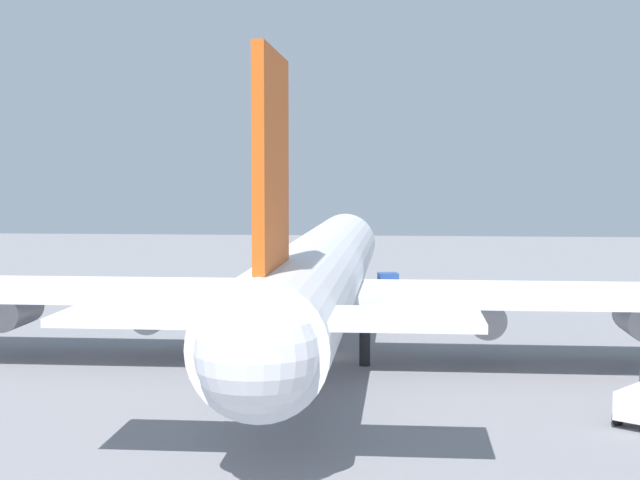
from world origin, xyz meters
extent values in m
plane|color=gray|center=(0.00, 0.00, 0.00)|extent=(240.22, 240.22, 0.00)
cylinder|color=silver|center=(0.00, 0.00, 5.53)|extent=(54.88, 5.66, 5.66)
sphere|color=silver|center=(27.44, 0.00, 5.53)|extent=(5.54, 5.54, 5.54)
sphere|color=silver|center=(-27.44, 0.00, 5.53)|extent=(4.81, 4.81, 4.81)
cube|color=#D85919|center=(-23.05, 0.00, 12.88)|extent=(7.68, 0.50, 9.05)
cube|color=silver|center=(-24.15, -4.54, 6.38)|extent=(4.94, 8.49, 0.36)
cube|color=silver|center=(-24.15, 4.54, 6.38)|extent=(4.94, 8.49, 0.36)
cube|color=silver|center=(-2.74, -14.66, 4.68)|extent=(9.33, 25.93, 0.70)
cube|color=silver|center=(-2.74, 14.66, 4.68)|extent=(9.33, 25.93, 0.70)
cylinder|color=gray|center=(-1.74, -10.77, 3.14)|extent=(4.53, 2.38, 2.38)
cylinder|color=gray|center=(-1.74, -20.37, 3.14)|extent=(4.53, 2.38, 2.38)
cylinder|color=gray|center=(-1.74, 10.77, 3.14)|extent=(4.53, 2.38, 2.38)
cylinder|color=gray|center=(-1.74, 20.37, 3.14)|extent=(4.53, 2.38, 2.38)
cylinder|color=black|center=(17.56, 0.00, 1.35)|extent=(0.70, 0.70, 2.70)
cylinder|color=black|center=(-2.74, -3.11, 1.35)|extent=(0.70, 0.70, 2.70)
cylinder|color=black|center=(-2.74, 3.11, 1.35)|extent=(0.70, 0.70, 2.70)
cylinder|color=black|center=(-15.99, -16.08, 0.44)|extent=(0.87, 0.76, 0.88)
cube|color=#2D5193|center=(31.23, -4.01, 1.36)|extent=(2.00, 2.20, 1.96)
cube|color=#2D5193|center=(28.86, -4.53, 1.02)|extent=(3.56, 2.55, 1.29)
cylinder|color=black|center=(31.35, -5.05, 0.38)|extent=(0.80, 0.44, 0.76)
cylinder|color=black|center=(30.90, -3.02, 0.38)|extent=(0.80, 0.44, 0.76)
cylinder|color=black|center=(28.41, -5.70, 0.38)|extent=(0.80, 0.44, 0.76)
cylinder|color=black|center=(27.97, -3.67, 0.38)|extent=(0.80, 0.44, 0.76)
cone|color=orange|center=(27.02, 1.45, 0.36)|extent=(0.50, 0.50, 0.72)
camera|label=1|loc=(-63.02, -5.58, 12.42)|focal=53.63mm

